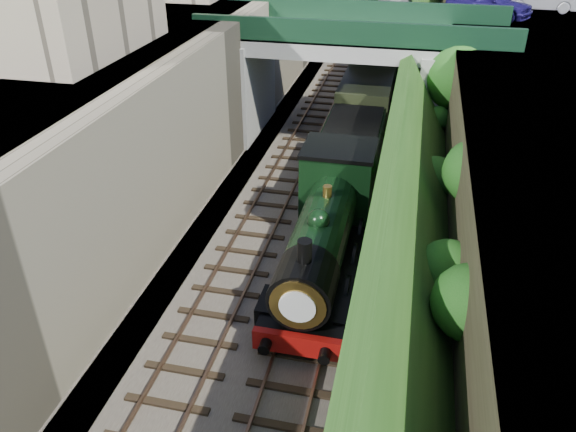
{
  "coord_description": "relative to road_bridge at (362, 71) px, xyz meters",
  "views": [
    {
      "loc": [
        3.73,
        -6.54,
        12.76
      ],
      "look_at": [
        0.0,
        9.82,
        2.89
      ],
      "focal_mm": 35.0,
      "sensor_mm": 36.0,
      "label": 1
    }
  ],
  "objects": [
    {
      "name": "coach_middle",
      "position": [
        0.26,
        25.42,
        -2.03
      ],
      "size": [
        2.9,
        18.0,
        3.7
      ],
      "color": "black",
      "rests_on": "trackbed"
    },
    {
      "name": "tree",
      "position": [
        4.97,
        -2.02,
        0.57
      ],
      "size": [
        3.6,
        3.8,
        6.6
      ],
      "color": "black",
      "rests_on": "ground"
    },
    {
      "name": "coach_front",
      "position": [
        0.26,
        6.62,
        -2.03
      ],
      "size": [
        2.9,
        18.0,
        3.7
      ],
      "color": "black",
      "rests_on": "trackbed"
    },
    {
      "name": "embankment_slope",
      "position": [
        4.07,
        -5.51,
        -1.3
      ],
      "size": [
        4.67,
        90.0,
        6.36
      ],
      "color": "#1E4714",
      "rests_on": "ground"
    },
    {
      "name": "street_plateau_left",
      "position": [
        -9.94,
        -4.0,
        -0.58
      ],
      "size": [
        6.0,
        90.0,
        7.0
      ],
      "primitive_type": "cube",
      "color": "#262628",
      "rests_on": "ground"
    },
    {
      "name": "street_plateau_right",
      "position": [
        8.56,
        -4.0,
        -0.95
      ],
      "size": [
        8.0,
        90.0,
        6.25
      ],
      "primitive_type": "cube",
      "color": "#262628",
      "rests_on": "ground"
    },
    {
      "name": "trackbed",
      "position": [
        -0.94,
        -4.0,
        -3.98
      ],
      "size": [
        10.0,
        90.0,
        0.2
      ],
      "primitive_type": "cube",
      "color": "#473F38",
      "rests_on": "ground"
    },
    {
      "name": "road_bridge",
      "position": [
        0.0,
        0.0,
        0.0
      ],
      "size": [
        16.0,
        6.4,
        7.25
      ],
      "color": "gray",
      "rests_on": "ground"
    },
    {
      "name": "tender",
      "position": [
        0.26,
        -5.98,
        -2.46
      ],
      "size": [
        2.7,
        6.0,
        3.05
      ],
      "color": "black",
      "rests_on": "trackbed"
    },
    {
      "name": "track_left",
      "position": [
        -2.94,
        -4.0,
        -3.83
      ],
      "size": [
        2.5,
        90.0,
        0.2
      ],
      "color": "black",
      "rests_on": "trackbed"
    },
    {
      "name": "car_blue",
      "position": [
        6.47,
        4.8,
        2.99
      ],
      "size": [
        5.16,
        3.85,
        1.64
      ],
      "primitive_type": "imported",
      "rotation": [
        0.0,
        0.0,
        1.11
      ],
      "color": "navy",
      "rests_on": "street_plateau_right"
    },
    {
      "name": "locomotive",
      "position": [
        0.26,
        -13.34,
        -2.18
      ],
      "size": [
        3.1,
        10.22,
        3.83
      ],
      "color": "black",
      "rests_on": "trackbed"
    },
    {
      "name": "track_right",
      "position": [
        0.26,
        -4.0,
        -3.83
      ],
      "size": [
        2.5,
        90.0,
        0.2
      ],
      "color": "black",
      "rests_on": "trackbed"
    },
    {
      "name": "retaining_wall",
      "position": [
        -6.44,
        -4.0,
        -0.58
      ],
      "size": [
        1.0,
        90.0,
        7.0
      ],
      "primitive_type": "cube",
      "color": "#756B56",
      "rests_on": "ground"
    }
  ]
}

